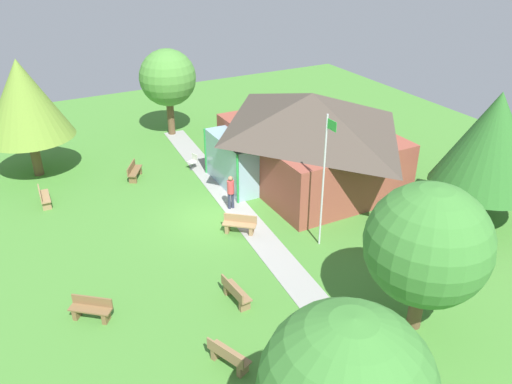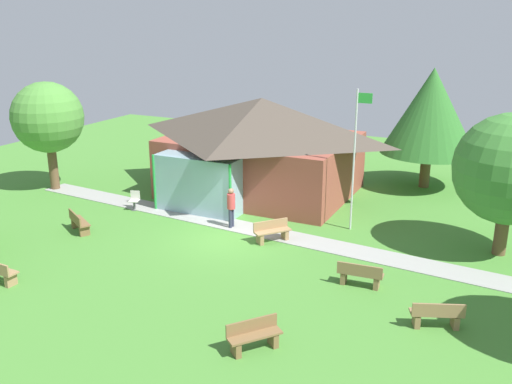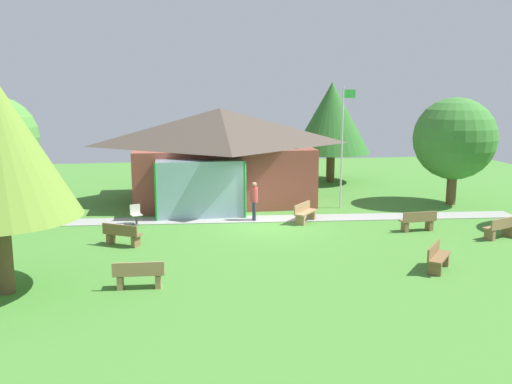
# 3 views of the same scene
# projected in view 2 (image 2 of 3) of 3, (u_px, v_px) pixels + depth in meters

# --- Properties ---
(ground_plane) EXTENTS (44.00, 44.00, 0.00)m
(ground_plane) POSITION_uv_depth(u_px,v_px,m) (228.00, 238.00, 22.55)
(ground_plane) COLOR #478433
(pavilion) EXTENTS (9.75, 8.46, 4.77)m
(pavilion) POSITION_uv_depth(u_px,v_px,m) (259.00, 145.00, 27.60)
(pavilion) COLOR brown
(pavilion) RESTS_ON ground_plane
(footpath) EXTENTS (23.16, 3.08, 0.03)m
(footpath) POSITION_uv_depth(u_px,v_px,m) (243.00, 227.00, 23.69)
(footpath) COLOR #999993
(footpath) RESTS_ON ground_plane
(flagpole) EXTENTS (0.64, 0.08, 5.87)m
(flagpole) POSITION_uv_depth(u_px,v_px,m) (355.00, 155.00, 22.52)
(flagpole) COLOR silver
(flagpole) RESTS_ON ground_plane
(bench_mid_right) EXTENTS (1.53, 0.55, 0.84)m
(bench_mid_right) POSITION_uv_depth(u_px,v_px,m) (360.00, 275.00, 18.46)
(bench_mid_right) COLOR olive
(bench_mid_right) RESTS_ON ground_plane
(bench_rear_near_path) EXTENTS (1.29, 1.44, 0.84)m
(bench_rear_near_path) POSITION_uv_depth(u_px,v_px,m) (272.00, 232.00, 22.15)
(bench_rear_near_path) COLOR #9E7A51
(bench_rear_near_path) RESTS_ON ground_plane
(bench_lawn_far_right) EXTENTS (1.56, 0.97, 0.84)m
(bench_lawn_far_right) POSITION_uv_depth(u_px,v_px,m) (437.00, 315.00, 16.00)
(bench_lawn_far_right) COLOR olive
(bench_lawn_far_right) RESTS_ON ground_plane
(bench_front_right) EXTENTS (1.29, 1.44, 0.84)m
(bench_front_right) POSITION_uv_depth(u_px,v_px,m) (254.00, 336.00, 14.96)
(bench_front_right) COLOR brown
(bench_front_right) RESTS_ON ground_plane
(bench_mid_left) EXTENTS (1.52, 1.14, 0.84)m
(bench_mid_left) POSITION_uv_depth(u_px,v_px,m) (79.00, 223.00, 23.11)
(bench_mid_left) COLOR brown
(bench_mid_left) RESTS_ON ground_plane
(patio_chair_west) EXTENTS (0.55, 0.55, 0.86)m
(patio_chair_west) POSITION_uv_depth(u_px,v_px,m) (135.00, 201.00, 25.78)
(patio_chair_west) COLOR beige
(patio_chair_west) RESTS_ON ground_plane
(visitor_on_path) EXTENTS (0.34, 0.34, 1.74)m
(visitor_on_path) POSITION_uv_depth(u_px,v_px,m) (231.00, 205.00, 23.37)
(visitor_on_path) COLOR #2D3347
(visitor_on_path) RESTS_ON ground_plane
(tree_behind_pavilion_right) EXTENTS (4.80, 4.80, 6.15)m
(tree_behind_pavilion_right) POSITION_uv_depth(u_px,v_px,m) (431.00, 111.00, 28.09)
(tree_behind_pavilion_right) COLOR brown
(tree_behind_pavilion_right) RESTS_ON ground_plane
(tree_west_hedge) EXTENTS (3.53, 3.53, 5.51)m
(tree_west_hedge) POSITION_uv_depth(u_px,v_px,m) (48.00, 118.00, 27.81)
(tree_west_hedge) COLOR brown
(tree_west_hedge) RESTS_ON ground_plane
(tree_east_hedge) EXTENTS (4.06, 4.06, 5.35)m
(tree_east_hedge) POSITION_uv_depth(u_px,v_px,m) (510.00, 169.00, 20.08)
(tree_east_hedge) COLOR brown
(tree_east_hedge) RESTS_ON ground_plane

